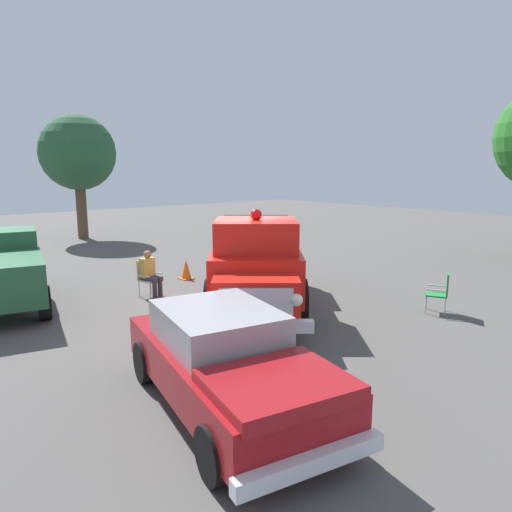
# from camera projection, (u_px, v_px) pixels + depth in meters

# --- Properties ---
(ground_plane) EXTENTS (60.00, 60.00, 0.00)m
(ground_plane) POSITION_uv_depth(u_px,v_px,m) (238.00, 299.00, 12.67)
(ground_plane) COLOR #514F4C
(vintage_fire_truck) EXTENTS (5.94, 5.51, 2.59)m
(vintage_fire_truck) POSITION_uv_depth(u_px,v_px,m) (256.00, 260.00, 12.00)
(vintage_fire_truck) COLOR black
(vintage_fire_truck) RESTS_ON ground
(classic_hot_rod) EXTENTS (4.65, 2.72, 1.46)m
(classic_hot_rod) POSITION_uv_depth(u_px,v_px,m) (228.00, 361.00, 6.77)
(classic_hot_rod) COLOR black
(classic_hot_rod) RESTS_ON ground
(parked_pickup) EXTENTS (5.08, 2.89, 1.90)m
(parked_pickup) POSITION_uv_depth(u_px,v_px,m) (1.00, 269.00, 11.83)
(parked_pickup) COLOR black
(parked_pickup) RESTS_ON ground
(lawn_chair_near_truck) EXTENTS (0.61, 0.62, 1.02)m
(lawn_chair_near_truck) POSITION_uv_depth(u_px,v_px,m) (147.00, 275.00, 12.96)
(lawn_chair_near_truck) COLOR #B7BABF
(lawn_chair_near_truck) RESTS_ON ground
(lawn_chair_spare) EXTENTS (0.66, 0.66, 1.02)m
(lawn_chair_spare) POSITION_uv_depth(u_px,v_px,m) (442.00, 290.00, 11.39)
(lawn_chair_spare) COLOR #B7BABF
(lawn_chair_spare) RESTS_ON ground
(spectator_seated) EXTENTS (0.61, 0.51, 1.29)m
(spectator_seated) POSITION_uv_depth(u_px,v_px,m) (150.00, 272.00, 12.87)
(spectator_seated) COLOR #383842
(spectator_seated) RESTS_ON ground
(oak_tree_left) EXTENTS (3.70, 3.70, 6.15)m
(oak_tree_left) POSITION_uv_depth(u_px,v_px,m) (78.00, 153.00, 23.02)
(oak_tree_left) COLOR brown
(oak_tree_left) RESTS_ON ground
(traffic_cone) EXTENTS (0.40, 0.40, 0.64)m
(traffic_cone) POSITION_uv_depth(u_px,v_px,m) (186.00, 270.00, 14.96)
(traffic_cone) COLOR orange
(traffic_cone) RESTS_ON ground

